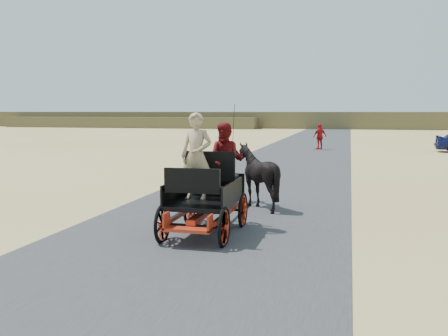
% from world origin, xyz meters
% --- Properties ---
extents(ground, '(140.00, 140.00, 0.00)m').
position_xyz_m(ground, '(0.00, 0.00, 0.00)').
color(ground, tan).
extents(road, '(6.00, 140.00, 0.01)m').
position_xyz_m(road, '(0.00, 0.00, 0.01)').
color(road, '#38383A').
rests_on(road, ground).
extents(ridge_far, '(140.00, 6.00, 2.40)m').
position_xyz_m(ridge_far, '(0.00, 62.00, 1.20)').
color(ridge_far, brown).
rests_on(ridge_far, ground).
extents(ridge_near, '(40.00, 4.00, 1.60)m').
position_xyz_m(ridge_near, '(-30.00, 58.00, 0.80)').
color(ridge_near, brown).
rests_on(ridge_near, ground).
extents(carriage, '(1.30, 2.40, 0.72)m').
position_xyz_m(carriage, '(0.03, -2.35, 0.36)').
color(carriage, black).
rests_on(carriage, ground).
extents(horse_left, '(0.91, 2.01, 1.70)m').
position_xyz_m(horse_left, '(-0.52, 0.65, 0.85)').
color(horse_left, black).
rests_on(horse_left, ground).
extents(horse_right, '(1.37, 1.54, 1.70)m').
position_xyz_m(horse_right, '(0.58, 0.65, 0.85)').
color(horse_right, black).
rests_on(horse_right, ground).
extents(driver_man, '(0.66, 0.43, 1.80)m').
position_xyz_m(driver_man, '(-0.17, -2.30, 1.62)').
color(driver_man, tan).
rests_on(driver_man, carriage).
extents(passenger_woman, '(0.77, 0.60, 1.58)m').
position_xyz_m(passenger_woman, '(0.33, -1.75, 1.51)').
color(passenger_woman, '#660C0F').
rests_on(passenger_woman, carriage).
extents(pedestrian, '(1.05, 0.96, 1.73)m').
position_xyz_m(pedestrian, '(0.99, 21.28, 0.86)').
color(pedestrian, '#B61416').
rests_on(pedestrian, ground).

